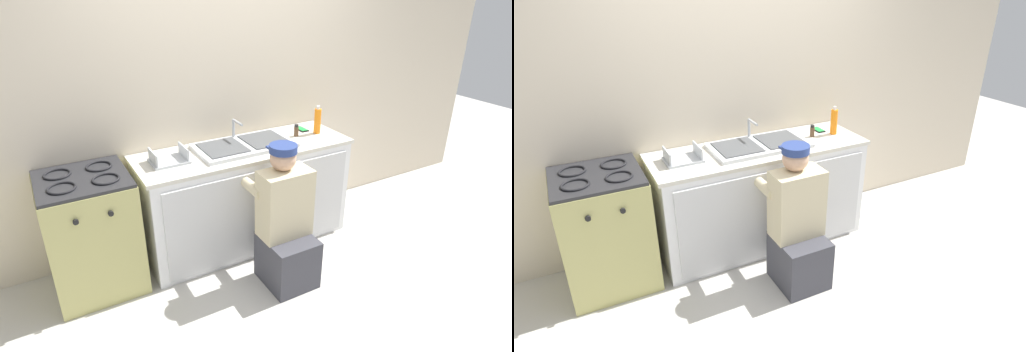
{
  "view_description": "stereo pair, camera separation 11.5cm",
  "coord_description": "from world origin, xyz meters",
  "views": [
    {
      "loc": [
        -1.5,
        -2.59,
        2.19
      ],
      "look_at": [
        0.0,
        0.1,
        0.71
      ],
      "focal_mm": 30.0,
      "sensor_mm": 36.0,
      "label": 1
    },
    {
      "loc": [
        -1.4,
        -2.64,
        2.19
      ],
      "look_at": [
        0.0,
        0.1,
        0.71
      ],
      "focal_mm": 30.0,
      "sensor_mm": 36.0,
      "label": 2
    }
  ],
  "objects": [
    {
      "name": "ground_plane",
      "position": [
        0.0,
        0.0,
        0.0
      ],
      "size": [
        12.0,
        12.0,
        0.0
      ],
      "primitive_type": "plane",
      "color": "beige"
    },
    {
      "name": "back_wall",
      "position": [
        0.0,
        0.65,
        1.25
      ],
      "size": [
        6.0,
        0.1,
        2.5
      ],
      "primitive_type": "cube",
      "color": "beige",
      "rests_on": "ground_plane"
    },
    {
      "name": "counter_cabinet",
      "position": [
        0.0,
        0.29,
        0.43
      ],
      "size": [
        1.77,
        0.62,
        0.86
      ],
      "color": "white",
      "rests_on": "ground_plane"
    },
    {
      "name": "countertop",
      "position": [
        0.0,
        0.3,
        0.88
      ],
      "size": [
        1.81,
        0.62,
        0.03
      ],
      "primitive_type": "cube",
      "color": "beige",
      "rests_on": "counter_cabinet"
    },
    {
      "name": "sink_double_basin",
      "position": [
        0.0,
        0.3,
        0.91
      ],
      "size": [
        0.8,
        0.44,
        0.19
      ],
      "color": "silver",
      "rests_on": "countertop"
    },
    {
      "name": "stove_range",
      "position": [
        -1.26,
        0.3,
        0.46
      ],
      "size": [
        0.62,
        0.62,
        0.93
      ],
      "color": "tan",
      "rests_on": "ground_plane"
    },
    {
      "name": "plumber_person",
      "position": [
        0.01,
        -0.33,
        0.46
      ],
      "size": [
        0.42,
        0.61,
        1.1
      ],
      "color": "#3F3F47",
      "rests_on": "ground_plane"
    },
    {
      "name": "soap_bottle_orange",
      "position": [
        0.72,
        0.29,
        1.0
      ],
      "size": [
        0.06,
        0.06,
        0.25
      ],
      "color": "orange",
      "rests_on": "countertop"
    },
    {
      "name": "cell_phone",
      "position": [
        0.66,
        0.42,
        0.9
      ],
      "size": [
        0.07,
        0.14,
        0.01
      ],
      "color": "black",
      "rests_on": "countertop"
    },
    {
      "name": "dish_rack_tray",
      "position": [
        -0.64,
        0.3,
        0.91
      ],
      "size": [
        0.28,
        0.22,
        0.11
      ],
      "color": "#B2B7BC",
      "rests_on": "countertop"
    },
    {
      "name": "spice_bottle_pepper",
      "position": [
        0.52,
        0.31,
        0.94
      ],
      "size": [
        0.04,
        0.04,
        0.1
      ],
      "color": "#513823",
      "rests_on": "countertop"
    }
  ]
}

